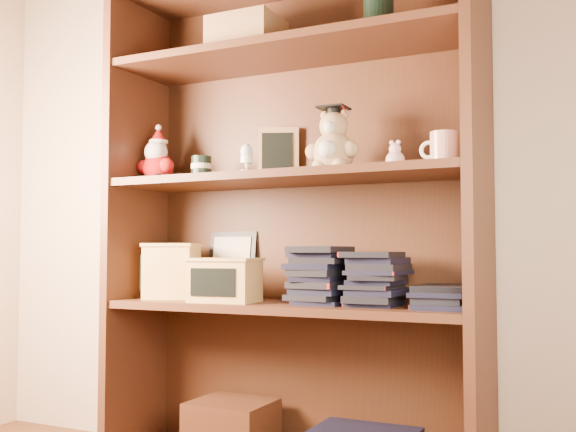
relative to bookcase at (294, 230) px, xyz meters
name	(u,v)px	position (x,y,z in m)	size (l,w,h in m)	color
bookcase	(294,230)	(0.00, 0.00, 0.00)	(1.20, 0.35, 1.60)	#4A2615
shelf_lower	(288,307)	(0.00, -0.05, -0.24)	(1.14, 0.33, 0.02)	#4A2615
shelf_upper	(288,179)	(0.00, -0.05, 0.16)	(1.14, 0.33, 0.02)	#4A2615
santa_plush	(157,160)	(-0.50, -0.06, 0.25)	(0.15, 0.11, 0.21)	#A50F0F
teachers_tin	(201,168)	(-0.32, -0.05, 0.21)	(0.07, 0.07, 0.08)	black
chalkboard_plaque	(279,154)	(-0.09, 0.06, 0.26)	(0.13, 0.10, 0.18)	#9E7547
egg_cup	(247,158)	(-0.10, -0.13, 0.22)	(0.04, 0.04, 0.09)	white
grad_teddy_bear	(333,146)	(0.16, -0.06, 0.25)	(0.17, 0.15, 0.21)	tan
pink_figurine	(395,158)	(0.35, -0.05, 0.20)	(0.06, 0.06, 0.09)	beige
teacher_mug	(443,149)	(0.49, -0.05, 0.22)	(0.11, 0.08, 0.10)	silver
certificate_frame	(232,264)	(-0.28, 0.09, -0.11)	(0.18, 0.05, 0.23)	black
treats_box	(172,271)	(-0.44, -0.05, -0.13)	(0.22, 0.22, 0.19)	tan
pencils_box	(225,280)	(-0.19, -0.12, -0.16)	(0.22, 0.17, 0.14)	tan
book_stack_left	(321,278)	(0.11, -0.05, -0.15)	(0.14, 0.20, 0.16)	black
book_stack_mid	(377,279)	(0.29, -0.05, -0.15)	(0.14, 0.20, 0.16)	black
book_stack_right	(442,297)	(0.48, -0.05, -0.20)	(0.14, 0.20, 0.06)	black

